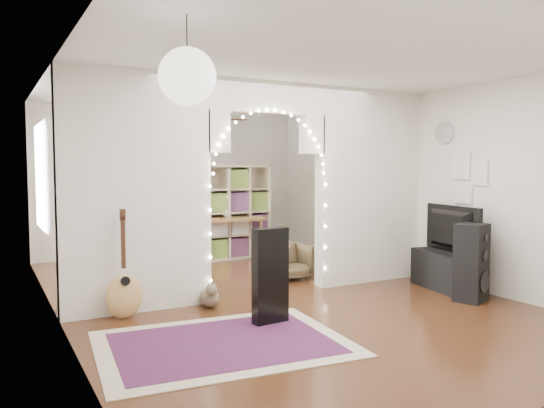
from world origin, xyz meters
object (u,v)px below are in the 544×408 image
floor_speaker (472,263)px  bookcase (226,212)px  media_console (445,271)px  dining_table (226,221)px  dining_chair_left (163,272)px  dining_chair_right (288,261)px  acoustic_guitar (124,278)px

floor_speaker → bookcase: bearing=89.9°
media_console → dining_table: 3.87m
dining_table → media_console: bearing=-63.4°
bookcase → dining_chair_left: bookcase is taller
floor_speaker → dining_chair_right: (-1.29, 2.18, -0.21)m
floor_speaker → dining_table: 4.33m
acoustic_guitar → dining_chair_left: 1.16m
acoustic_guitar → dining_chair_left: (0.70, 0.91, -0.16)m
floor_speaker → dining_table: size_ratio=0.77×
dining_chair_left → acoustic_guitar: bearing=-129.6°
bookcase → dining_chair_left: size_ratio=2.72×
dining_chair_right → media_console: bearing=-44.9°
media_console → bookcase: size_ratio=0.60×
media_console → dining_table: size_ratio=0.82×
acoustic_guitar → dining_table: bearing=55.0°
floor_speaker → media_console: size_ratio=0.94×
bookcase → dining_table: (-0.02, -0.09, -0.15)m
media_console → dining_table: bearing=125.3°
dining_chair_left → dining_chair_right: (1.87, -0.01, -0.02)m
media_console → bookcase: 3.96m
acoustic_guitar → dining_chair_right: acoustic_guitar is taller
floor_speaker → dining_table: bearing=90.5°
dining_table → dining_chair_right: size_ratio=2.17×
acoustic_guitar → media_console: bearing=-3.5°
acoustic_guitar → media_console: 4.12m
floor_speaker → dining_chair_left: 3.85m
media_console → dining_chair_right: bearing=143.7°
dining_chair_left → dining_chair_right: size_ratio=1.08×
bookcase → dining_table: size_ratio=1.36×
bookcase → dining_table: 0.18m
dining_table → dining_chair_left: (-1.73, -1.89, -0.40)m
floor_speaker → dining_chair_left: (-3.16, 2.19, -0.19)m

